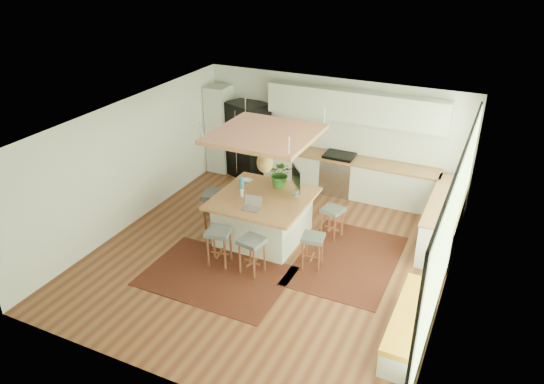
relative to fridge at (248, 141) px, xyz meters
The scene contains 33 objects.
floor 3.92m from the fridge, 56.10° to the right, with size 7.00×7.00×0.00m, color #582919.
ceiling 4.20m from the fridge, 56.10° to the right, with size 7.00×7.00×0.00m, color white.
wall_back 2.19m from the fridge, ahead, with size 6.50×6.50×0.00m, color silver.
wall_front 7.01m from the fridge, 72.30° to the right, with size 6.50×6.50×0.00m, color silver.
wall_left 3.38m from the fridge, 109.56° to the right, with size 7.00×7.00×0.00m, color silver.
wall_right 6.25m from the fridge, 30.48° to the right, with size 7.00×7.00×0.00m, color silver.
window_wall 6.23m from the fridge, 30.62° to the right, with size 0.10×6.20×2.60m, color black, non-canonical shape.
pantry 0.85m from the fridge, behind, with size 0.55×0.60×2.25m, color silver.
back_counter_base 2.72m from the fridge, ahead, with size 4.20×0.60×0.88m, color silver.
back_counter_top 2.68m from the fridge, ahead, with size 4.24×0.64×0.05m, color #9C5B37.
backsplash 2.73m from the fridge, ahead, with size 4.20×0.02×0.80m, color white.
upper_cabinets 2.95m from the fridge, ahead, with size 4.20×0.34×0.70m, color silver.
range 2.46m from the fridge, ahead, with size 0.76×0.62×1.00m, color #A5A5AA, non-canonical shape.
right_counter_base 5.21m from the fridge, 12.96° to the right, with size 0.60×2.50×0.88m, color silver.
right_counter_top 5.19m from the fridge, 12.96° to the right, with size 0.64×2.54×0.05m, color #9C5B37.
window_bench 6.73m from the fridge, 40.69° to the right, with size 0.52×2.00×0.50m, color silver, non-canonical shape.
ceiling_panel 3.50m from the fridge, 56.55° to the right, with size 1.86×1.86×0.80m, color #9C5B37, non-canonical shape.
rug_near 4.61m from the fridge, 70.20° to the right, with size 2.60×1.80×0.01m, color black.
rug_right 4.57m from the fridge, 37.28° to the right, with size 1.80×2.60×0.01m, color black.
fridge is the anchor object (origin of this frame).
island 3.18m from the fridge, 56.95° to the right, with size 1.85×1.85×0.93m, color #9C5B37, non-canonical shape.
stool_near_left 4.14m from the fridge, 70.16° to the right, with size 0.44×0.44×0.74m, color #46494D, non-canonical shape.
stool_near_right 4.41m from the fridge, 61.59° to the right, with size 0.43×0.43×0.72m, color #46494D, non-canonical shape.
stool_right_front 4.44m from the fridge, 46.76° to the right, with size 0.40×0.40×0.68m, color #46494D, non-canonical shape.
stool_right_back 3.66m from the fridge, 34.25° to the right, with size 0.40×0.40×0.68m, color #46494D, non-canonical shape.
stool_left_side 2.77m from the fridge, 77.57° to the right, with size 0.47×0.47×0.79m, color #46494D, non-canonical shape.
laptop 3.63m from the fridge, 61.40° to the right, with size 0.34×0.36×0.25m, color #A5A5AA, non-canonical shape.
monitor 3.18m from the fridge, 44.43° to the right, with size 0.63×0.22×0.58m, color #A5A5AA, non-canonical shape.
microwave 0.89m from the fridge, ahead, with size 0.52×0.29×0.35m, color #A5A5AA.
island_plant 2.77m from the fridge, 48.26° to the right, with size 0.53×0.59×0.46m, color #1E4C19.
island_bowl 2.40m from the fridge, 62.50° to the right, with size 0.21×0.21×0.05m, color white.
island_bottle_0 2.79m from the fridge, 65.32° to the right, with size 0.07×0.07×0.19m, color #39A1E6.
island_bottle_1 3.08m from the fridge, 64.73° to the right, with size 0.07×0.07×0.19m, color silver.
Camera 1 is at (3.66, -7.70, 5.63)m, focal length 34.13 mm.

